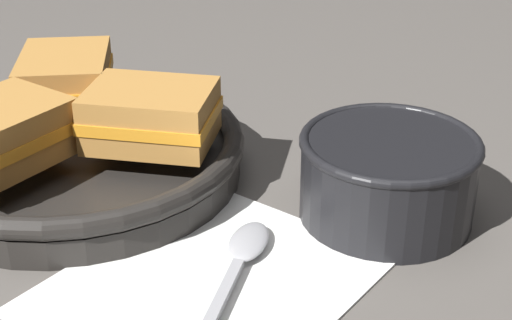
# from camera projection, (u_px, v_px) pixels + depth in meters

# --- Properties ---
(ground_plane) EXTENTS (4.00, 4.00, 0.00)m
(ground_plane) POSITION_uv_depth(u_px,v_px,m) (280.00, 248.00, 0.58)
(ground_plane) COLOR #56514C
(napkin) EXTENTS (0.23, 0.20, 0.00)m
(napkin) POSITION_uv_depth(u_px,v_px,m) (207.00, 283.00, 0.54)
(napkin) COLOR white
(napkin) RESTS_ON ground_plane
(soup_bowl) EXTENTS (0.14, 0.14, 0.07)m
(soup_bowl) POSITION_uv_depth(u_px,v_px,m) (388.00, 173.00, 0.60)
(soup_bowl) COLOR black
(soup_bowl) RESTS_ON ground_plane
(spoon) EXTENTS (0.16, 0.09, 0.01)m
(spoon) POSITION_uv_depth(u_px,v_px,m) (240.00, 259.00, 0.55)
(spoon) COLOR #9E9EA3
(spoon) RESTS_ON napkin
(skillet) EXTENTS (0.29, 0.41, 0.04)m
(skillet) POSITION_uv_depth(u_px,v_px,m) (76.00, 155.00, 0.67)
(skillet) COLOR black
(skillet) RESTS_ON ground_plane
(sandwich_near_right) EXTENTS (0.12, 0.13, 0.05)m
(sandwich_near_right) POSITION_uv_depth(u_px,v_px,m) (149.00, 116.00, 0.63)
(sandwich_near_right) COLOR #B27A38
(sandwich_near_right) RESTS_ON skillet
(sandwich_far_left) EXTENTS (0.13, 0.13, 0.05)m
(sandwich_far_left) POSITION_uv_depth(u_px,v_px,m) (64.00, 79.00, 0.70)
(sandwich_far_left) COLOR #B27A38
(sandwich_far_left) RESTS_ON skillet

